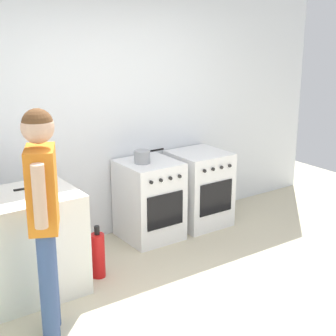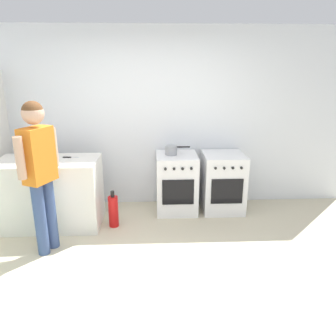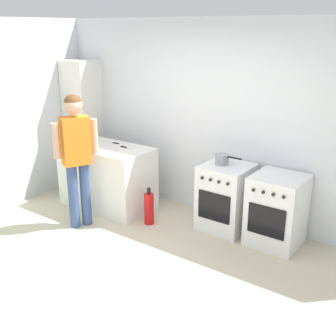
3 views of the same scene
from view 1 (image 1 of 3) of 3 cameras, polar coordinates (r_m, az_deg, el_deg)
The scene contains 9 objects.
ground_plane at distance 4.36m, azimuth 5.66°, elevation -15.62°, with size 8.00×8.00×0.00m, color beige.
back_wall at distance 5.41m, azimuth -7.48°, elevation 5.58°, with size 6.00×0.10×2.60m, color silver.
counter_unit at distance 4.52m, azimuth -17.97°, elevation -8.68°, with size 1.30×0.70×0.90m, color silver.
oven_left at distance 5.50m, azimuth -2.10°, elevation -3.55°, with size 0.58×0.62×0.85m.
oven_right at distance 5.88m, azimuth 3.45°, elevation -2.25°, with size 0.59×0.62×0.85m.
pot at distance 5.32m, azimuth -2.85°, elevation 1.26°, with size 0.35×0.17×0.13m.
knife_paring at distance 4.53m, azimuth -15.70°, elevation -2.25°, with size 0.21×0.05×0.01m.
person at distance 3.76m, azimuth -13.68°, elevation -3.79°, with size 0.33×0.52×1.72m.
fire_extinguisher at distance 4.81m, azimuth -7.78°, elevation -9.51°, with size 0.13×0.13×0.50m.
Camera 1 is at (-2.44, -2.78, 2.31)m, focal length 55.00 mm.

